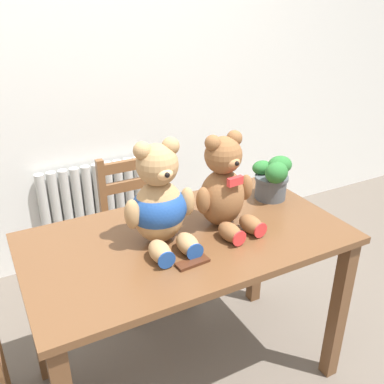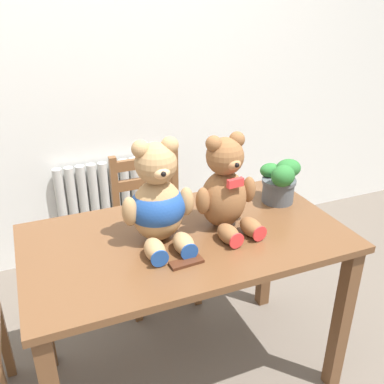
% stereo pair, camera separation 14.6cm
% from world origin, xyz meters
% --- Properties ---
extents(wall_back, '(8.00, 0.04, 2.60)m').
position_xyz_m(wall_back, '(0.00, 1.61, 1.30)').
color(wall_back, silver).
rests_on(wall_back, ground_plane).
extents(radiator, '(0.70, 0.10, 0.68)m').
position_xyz_m(radiator, '(-0.07, 1.54, 0.31)').
color(radiator, beige).
rests_on(radiator, ground_plane).
extents(dining_table, '(1.30, 0.72, 0.77)m').
position_xyz_m(dining_table, '(0.00, 0.36, 0.65)').
color(dining_table, brown).
rests_on(dining_table, ground_plane).
extents(wooden_chair_behind, '(0.40, 0.40, 0.85)m').
position_xyz_m(wooden_chair_behind, '(0.07, 1.04, 0.43)').
color(wooden_chair_behind, brown).
rests_on(wooden_chair_behind, ground_plane).
extents(teddy_bear_left, '(0.29, 0.30, 0.42)m').
position_xyz_m(teddy_bear_left, '(-0.11, 0.37, 0.94)').
color(teddy_bear_left, tan).
rests_on(teddy_bear_left, dining_table).
extents(teddy_bear_right, '(0.28, 0.29, 0.40)m').
position_xyz_m(teddy_bear_right, '(0.18, 0.37, 0.95)').
color(teddy_bear_right, brown).
rests_on(teddy_bear_right, dining_table).
extents(potted_plant, '(0.19, 0.20, 0.21)m').
position_xyz_m(potted_plant, '(0.52, 0.48, 0.88)').
color(potted_plant, '#4C5156').
rests_on(potted_plant, dining_table).
extents(chocolate_bar, '(0.13, 0.06, 0.01)m').
position_xyz_m(chocolate_bar, '(-0.07, 0.18, 0.78)').
color(chocolate_bar, '#472314').
rests_on(chocolate_bar, dining_table).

